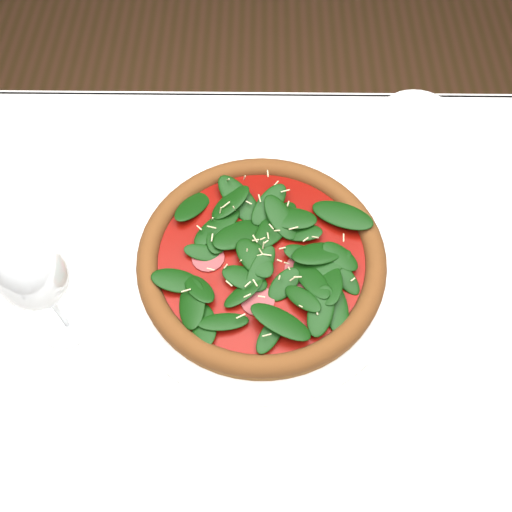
{
  "coord_description": "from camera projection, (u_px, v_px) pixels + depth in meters",
  "views": [
    {
      "loc": [
        0.01,
        -0.32,
        1.44
      ],
      "look_at": [
        0.0,
        0.07,
        0.77
      ],
      "focal_mm": 40.0,
      "sensor_mm": 36.0,
      "label": 1
    }
  ],
  "objects": [
    {
      "name": "ground",
      "position": [
        254.0,
        439.0,
        1.4
      ],
      "size": [
        6.0,
        6.0,
        0.0
      ],
      "primitive_type": "plane",
      "color": "brown",
      "rests_on": "ground"
    },
    {
      "name": "dining_table",
      "position": [
        252.0,
        339.0,
        0.84
      ],
      "size": [
        1.21,
        0.81,
        0.75
      ],
      "color": "white",
      "rests_on": "ground"
    },
    {
      "name": "plate",
      "position": [
        261.0,
        264.0,
        0.78
      ],
      "size": [
        0.39,
        0.39,
        0.02
      ],
      "color": "white",
      "rests_on": "dining_table"
    },
    {
      "name": "pizza",
      "position": [
        261.0,
        256.0,
        0.76
      ],
      "size": [
        0.35,
        0.35,
        0.04
      ],
      "rotation": [
        0.0,
        0.0,
        -0.06
      ],
      "color": "brown",
      "rests_on": "plate"
    },
    {
      "name": "wine_glass",
      "position": [
        34.0,
        276.0,
        0.63
      ],
      "size": [
        0.08,
        0.08,
        0.19
      ],
      "color": "silver",
      "rests_on": "dining_table"
    },
    {
      "name": "saucer_far",
      "position": [
        418.0,
        119.0,
        0.92
      ],
      "size": [
        0.13,
        0.13,
        0.01
      ],
      "color": "white",
      "rests_on": "dining_table"
    }
  ]
}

